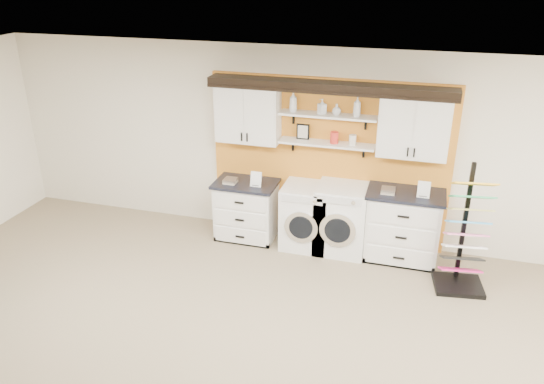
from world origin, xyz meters
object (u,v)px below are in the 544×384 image
(base_cabinet_right, at_px, (403,226))
(sample_rack, at_px, (463,251))
(base_cabinet_left, at_px, (247,210))
(dryer, at_px, (342,219))
(washer, at_px, (306,216))

(base_cabinet_right, xyz_separation_m, sample_rack, (0.77, -0.51, 0.02))
(base_cabinet_left, xyz_separation_m, dryer, (1.42, -0.00, 0.05))
(washer, bearing_deg, base_cabinet_right, 0.14)
(base_cabinet_right, height_order, dryer, base_cabinet_right)
(dryer, bearing_deg, sample_rack, -17.63)
(dryer, xyz_separation_m, sample_rack, (1.61, -0.51, 0.03))
(washer, relative_size, sample_rack, 0.57)
(base_cabinet_left, relative_size, sample_rack, 0.55)
(sample_rack, bearing_deg, washer, 158.42)
(base_cabinet_left, relative_size, dryer, 0.91)
(base_cabinet_right, height_order, sample_rack, sample_rack)
(base_cabinet_left, bearing_deg, washer, -0.21)
(base_cabinet_left, distance_m, washer, 0.91)
(base_cabinet_right, relative_size, dryer, 1.04)
(base_cabinet_left, bearing_deg, sample_rack, -9.64)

